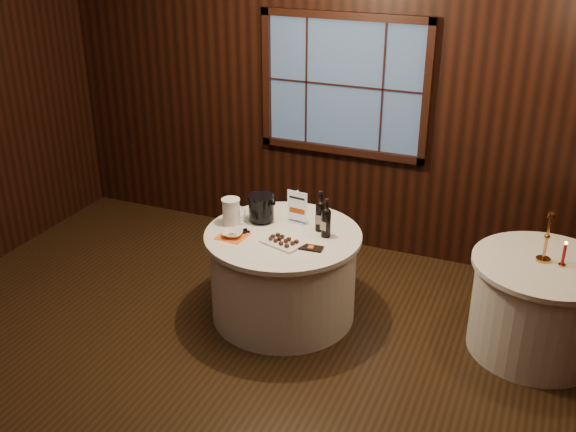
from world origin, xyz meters
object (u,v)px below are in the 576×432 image
at_px(grape_bunch, 243,232).
at_px(red_candle, 564,256).
at_px(main_table, 283,274).
at_px(port_bottle_right, 326,220).
at_px(sign_stand, 298,212).
at_px(port_bottle_left, 320,214).
at_px(side_table, 538,307).
at_px(ice_bucket, 261,208).
at_px(chocolate_box, 311,248).
at_px(cracker_bowl, 233,234).
at_px(chocolate_plate, 283,242).
at_px(brass_candlestick, 546,244).
at_px(glass_pitcher, 231,211).

relative_size(grape_bunch, red_candle, 0.76).
height_order(main_table, port_bottle_right, port_bottle_right).
distance_m(sign_stand, port_bottle_left, 0.24).
distance_m(port_bottle_right, red_candle, 1.78).
xyz_separation_m(side_table, ice_bucket, (-2.26, -0.16, 0.50)).
height_order(grape_bunch, red_candle, red_candle).
height_order(port_bottle_right, chocolate_box, port_bottle_right).
bearing_deg(cracker_bowl, port_bottle_left, 31.72).
bearing_deg(chocolate_box, grape_bunch, 172.58).
distance_m(port_bottle_left, grape_bunch, 0.64).
distance_m(chocolate_box, cracker_bowl, 0.66).
bearing_deg(red_candle, sign_stand, -178.15).
bearing_deg(sign_stand, red_candle, 8.65).
relative_size(grape_bunch, cracker_bowl, 0.93).
height_order(main_table, cracker_bowl, cracker_bowl).
bearing_deg(cracker_bowl, chocolate_plate, 5.08).
relative_size(port_bottle_right, grape_bunch, 2.13).
relative_size(port_bottle_right, brass_candlestick, 0.84).
relative_size(cracker_bowl, red_candle, 0.82).
bearing_deg(red_candle, main_table, -171.93).
bearing_deg(grape_bunch, port_bottle_left, 28.34).
bearing_deg(red_candle, grape_bunch, -169.91).
relative_size(ice_bucket, chocolate_box, 1.24).
relative_size(port_bottle_left, brass_candlestick, 0.89).
distance_m(port_bottle_left, ice_bucket, 0.52).
bearing_deg(side_table, port_bottle_right, -172.50).
distance_m(grape_bunch, glass_pitcher, 0.23).
distance_m(main_table, grape_bunch, 0.51).
distance_m(ice_bucket, chocolate_box, 0.65).
bearing_deg(red_candle, chocolate_box, -165.56).
height_order(ice_bucket, grape_bunch, ice_bucket).
bearing_deg(brass_candlestick, grape_bunch, -168.59).
bearing_deg(port_bottle_right, ice_bucket, -168.11).
bearing_deg(red_candle, cracker_bowl, -168.37).
height_order(port_bottle_left, chocolate_box, port_bottle_left).
bearing_deg(grape_bunch, red_candle, 10.09).
relative_size(side_table, port_bottle_right, 3.31).
distance_m(chocolate_plate, chocolate_box, 0.23).
distance_m(main_table, ice_bucket, 0.58).
relative_size(main_table, sign_stand, 4.35).
bearing_deg(brass_candlestick, port_bottle_right, -171.39).
height_order(port_bottle_right, brass_candlestick, brass_candlestick).
distance_m(main_table, port_bottle_right, 0.63).
xyz_separation_m(side_table, glass_pitcher, (-2.47, -0.30, 0.49)).
bearing_deg(port_bottle_right, red_candle, 24.63).
relative_size(chocolate_plate, brass_candlestick, 0.94).
relative_size(sign_stand, grape_bunch, 1.91).
height_order(brass_candlestick, red_candle, brass_candlestick).
bearing_deg(ice_bucket, brass_candlestick, 4.82).
bearing_deg(port_bottle_left, cracker_bowl, -162.90).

